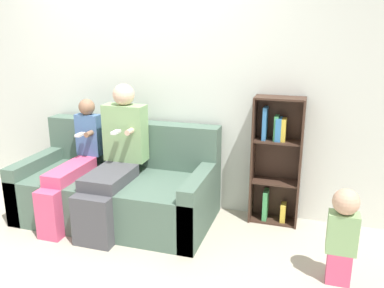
{
  "coord_description": "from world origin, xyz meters",
  "views": [
    {
      "loc": [
        1.7,
        -2.73,
        1.83
      ],
      "look_at": [
        0.66,
        0.63,
        0.8
      ],
      "focal_mm": 38.0,
      "sensor_mm": 36.0,
      "label": 1
    }
  ],
  "objects_px": {
    "child_seated": "(72,165)",
    "toddler_standing": "(343,232)",
    "couch": "(119,188)",
    "adult_seated": "(115,156)",
    "bookshelf": "(276,159)"
  },
  "relations": [
    {
      "from": "couch",
      "to": "toddler_standing",
      "type": "xyz_separation_m",
      "value": [
        2.03,
        -0.5,
        0.11
      ]
    },
    {
      "from": "bookshelf",
      "to": "adult_seated",
      "type": "bearing_deg",
      "value": -161.17
    },
    {
      "from": "couch",
      "to": "bookshelf",
      "type": "bearing_deg",
      "value": 14.3
    },
    {
      "from": "couch",
      "to": "child_seated",
      "type": "xyz_separation_m",
      "value": [
        -0.39,
        -0.17,
        0.26
      ]
    },
    {
      "from": "adult_seated",
      "to": "bookshelf",
      "type": "relative_size",
      "value": 1.08
    },
    {
      "from": "adult_seated",
      "to": "child_seated",
      "type": "bearing_deg",
      "value": -172.19
    },
    {
      "from": "child_seated",
      "to": "toddler_standing",
      "type": "relative_size",
      "value": 1.53
    },
    {
      "from": "toddler_standing",
      "to": "couch",
      "type": "bearing_deg",
      "value": 166.06
    },
    {
      "from": "toddler_standing",
      "to": "adult_seated",
      "type": "bearing_deg",
      "value": 168.9
    },
    {
      "from": "adult_seated",
      "to": "child_seated",
      "type": "height_order",
      "value": "adult_seated"
    },
    {
      "from": "couch",
      "to": "bookshelf",
      "type": "height_order",
      "value": "bookshelf"
    },
    {
      "from": "child_seated",
      "to": "toddler_standing",
      "type": "distance_m",
      "value": 2.45
    },
    {
      "from": "child_seated",
      "to": "toddler_standing",
      "type": "bearing_deg",
      "value": -7.82
    },
    {
      "from": "couch",
      "to": "bookshelf",
      "type": "distance_m",
      "value": 1.54
    },
    {
      "from": "couch",
      "to": "adult_seated",
      "type": "bearing_deg",
      "value": -71.63
    }
  ]
}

